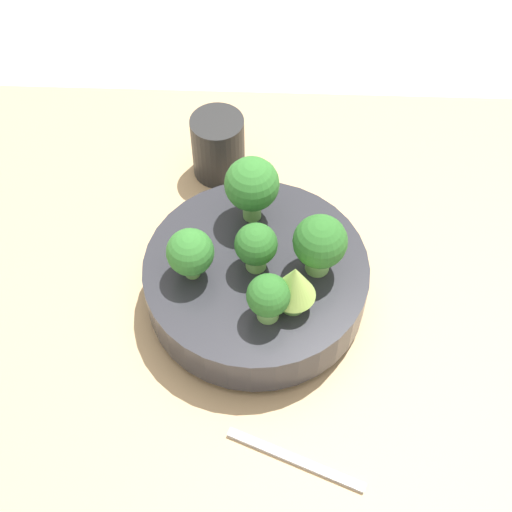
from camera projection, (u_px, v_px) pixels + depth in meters
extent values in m
plane|color=silver|center=(234.00, 296.00, 0.96)|extent=(6.00, 6.00, 0.00)
cube|color=tan|center=(234.00, 289.00, 0.95)|extent=(1.15, 0.74, 0.04)
cylinder|color=#28282D|center=(256.00, 296.00, 0.91)|extent=(0.12, 0.12, 0.01)
cylinder|color=#28282D|center=(256.00, 280.00, 0.88)|extent=(0.28, 0.28, 0.06)
cylinder|color=#7AB256|center=(268.00, 310.00, 0.81)|extent=(0.03, 0.03, 0.02)
sphere|color=#286023|center=(268.00, 296.00, 0.78)|extent=(0.05, 0.05, 0.05)
cylinder|color=#7AB256|center=(318.00, 261.00, 0.85)|extent=(0.03, 0.03, 0.03)
sphere|color=#286023|center=(320.00, 242.00, 0.81)|extent=(0.06, 0.06, 0.06)
cylinder|color=#7AB256|center=(256.00, 260.00, 0.85)|extent=(0.03, 0.03, 0.03)
sphere|color=#286023|center=(256.00, 244.00, 0.82)|extent=(0.05, 0.05, 0.05)
cylinder|color=#6BA34C|center=(293.00, 300.00, 0.82)|extent=(0.03, 0.03, 0.02)
cone|color=#93B751|center=(294.00, 282.00, 0.79)|extent=(0.05, 0.05, 0.05)
cylinder|color=#6BA34C|center=(192.00, 268.00, 0.84)|extent=(0.02, 0.02, 0.02)
sphere|color=#2D6B28|center=(190.00, 252.00, 0.82)|extent=(0.06, 0.06, 0.06)
cylinder|color=#6BA34C|center=(252.00, 206.00, 0.89)|extent=(0.02, 0.02, 0.04)
sphere|color=#2D6B28|center=(252.00, 184.00, 0.86)|extent=(0.07, 0.07, 0.07)
cylinder|color=black|center=(218.00, 146.00, 1.01)|extent=(0.08, 0.08, 0.10)
cube|color=#B2B2B7|center=(295.00, 460.00, 0.79)|extent=(0.16, 0.07, 0.01)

